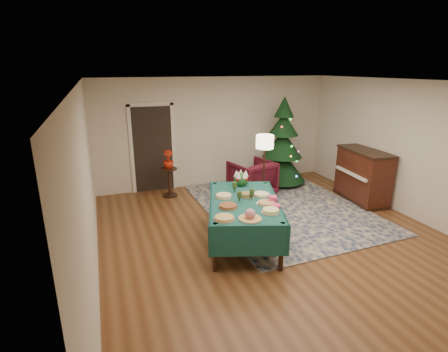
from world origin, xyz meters
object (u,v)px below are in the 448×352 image
object	(u,v)px
side_table	(170,183)
piano	(362,176)
gift_box	(273,199)
buffet_table	(244,209)
christmas_tree	(282,146)
armchair	(252,176)
potted_plant	(169,163)
floor_lamp	(265,146)

from	to	relation	value
side_table	piano	bearing A→B (deg)	-23.34
gift_box	piano	xyz separation A→B (m)	(2.88, 1.17, -0.26)
buffet_table	christmas_tree	distance (m)	3.41
buffet_table	armchair	bearing A→B (deg)	62.24
armchair	potted_plant	bearing A→B (deg)	-31.41
floor_lamp	armchair	bearing A→B (deg)	88.70
potted_plant	buffet_table	bearing A→B (deg)	-74.44
buffet_table	piano	size ratio (longest dim) A/B	1.60
gift_box	potted_plant	distance (m)	3.14
gift_box	christmas_tree	xyz separation A→B (m)	(1.75, 2.84, 0.18)
christmas_tree	floor_lamp	bearing A→B (deg)	-133.32
christmas_tree	piano	size ratio (longest dim) A/B	1.59
floor_lamp	christmas_tree	world-z (taller)	christmas_tree
piano	floor_lamp	bearing A→B (deg)	166.38
floor_lamp	christmas_tree	bearing A→B (deg)	46.68
gift_box	christmas_tree	bearing A→B (deg)	58.41
floor_lamp	side_table	bearing A→B (deg)	146.61
armchair	side_table	distance (m)	1.94
gift_box	piano	bearing A→B (deg)	22.15
buffet_table	gift_box	distance (m)	0.52
armchair	side_table	size ratio (longest dim) A/B	1.35
floor_lamp	potted_plant	bearing A→B (deg)	146.61
side_table	potted_plant	xyz separation A→B (m)	(-0.00, 0.00, 0.47)
christmas_tree	piano	world-z (taller)	christmas_tree
armchair	christmas_tree	world-z (taller)	christmas_tree
christmas_tree	armchair	bearing A→B (deg)	-154.43
potted_plant	floor_lamp	bearing A→B (deg)	-33.39
potted_plant	piano	bearing A→B (deg)	-23.34
buffet_table	floor_lamp	size ratio (longest dim) A/B	1.46
armchair	floor_lamp	bearing A→B (deg)	74.65
buffet_table	piano	distance (m)	3.42
armchair	gift_box	bearing A→B (deg)	59.49
armchair	piano	world-z (taller)	piano
side_table	armchair	bearing A→B (deg)	-17.37
floor_lamp	potted_plant	xyz separation A→B (m)	(-1.83, 1.21, -0.52)
buffet_table	gift_box	world-z (taller)	gift_box
gift_box	side_table	distance (m)	3.18
gift_box	armchair	distance (m)	2.47
side_table	piano	xyz separation A→B (m)	(4.04, -1.74, 0.24)
floor_lamp	side_table	size ratio (longest dim) A/B	2.28
armchair	christmas_tree	bearing A→B (deg)	-168.47
potted_plant	piano	xyz separation A→B (m)	(4.04, -1.74, -0.23)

